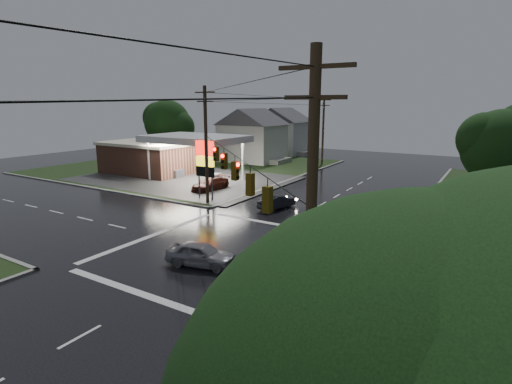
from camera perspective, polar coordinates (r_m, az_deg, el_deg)
The scene contains 15 objects.
ground at distance 26.00m, azimuth -3.41°, elevation -8.74°, with size 120.00×120.00×0.00m, color black.
grass_nw at distance 61.50m, azimuth -9.46°, elevation 3.62°, with size 36.00×36.00×0.08m, color black.
gas_station at distance 56.37m, azimuth -13.50°, elevation 5.22°, with size 26.20×18.00×5.60m.
pylon_sign at distance 39.31m, azimuth -7.31°, elevation 4.54°, with size 2.00×0.35×6.00m.
utility_pole_nw at distance 37.71m, azimuth -7.14°, elevation 6.83°, with size 2.20×0.32×11.00m.
utility_pole_se at distance 11.82m, azimuth 7.80°, elevation -5.91°, with size 2.20×0.32×11.00m.
utility_pole_n at distance 62.50m, azimuth 9.56°, elevation 8.77°, with size 2.20×0.32×10.50m.
traffic_signals at distance 24.38m, azimuth -3.60°, elevation 5.58°, with size 26.87×26.87×1.47m.
house_near at distance 66.01m, azimuth -0.48°, elevation 8.21°, with size 11.05×8.48×8.60m.
house_far at distance 76.88m, azimuth 3.68°, elevation 8.81°, with size 11.05×8.48×8.60m.
tree_nw_behind at distance 69.10m, azimuth -12.44°, elevation 9.60°, with size 8.93×7.60×10.00m.
tree_ne_near at distance 41.98m, azimuth 31.81°, elevation 5.40°, with size 7.99×6.80×8.98m.
car_north at distance 36.48m, azimuth 2.97°, elevation -1.40°, with size 1.35×3.88×1.28m, color black.
car_crossing at distance 24.11m, azimuth -7.89°, elevation -8.78°, with size 1.68×4.19×1.43m, color gray.
car_pump at distance 44.43m, azimuth -6.55°, elevation 1.16°, with size 1.96×4.83×1.40m, color #4F1C12.
Camera 1 is at (13.95, -19.80, 9.45)m, focal length 28.00 mm.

